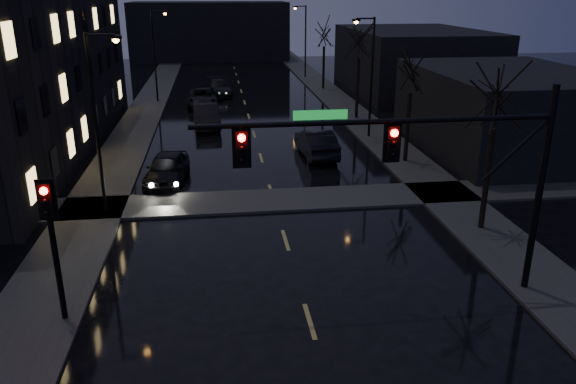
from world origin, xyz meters
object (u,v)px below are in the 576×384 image
object	(u,v)px
oncoming_car_a	(167,168)
oncoming_car_b	(206,116)
oncoming_car_d	(219,88)
lead_car	(316,143)
oncoming_car_c	(203,97)

from	to	relation	value
oncoming_car_a	oncoming_car_b	world-z (taller)	oncoming_car_b
oncoming_car_b	oncoming_car_d	world-z (taller)	oncoming_car_b
oncoming_car_a	oncoming_car_d	bearing A→B (deg)	90.65
oncoming_car_a	lead_car	world-z (taller)	lead_car
oncoming_car_b	oncoming_car_d	distance (m)	13.11
oncoming_car_a	lead_car	size ratio (longest dim) A/B	0.93
oncoming_car_c	lead_car	world-z (taller)	lead_car
lead_car	oncoming_car_b	bearing A→B (deg)	-55.86
oncoming_car_b	lead_car	world-z (taller)	oncoming_car_b
oncoming_car_a	oncoming_car_d	size ratio (longest dim) A/B	0.87
oncoming_car_a	oncoming_car_c	xyz separation A→B (m)	(1.64, 20.71, -0.03)
oncoming_car_d	lead_car	size ratio (longest dim) A/B	1.07
oncoming_car_d	oncoming_car_b	bearing A→B (deg)	-100.41
lead_car	oncoming_car_a	bearing A→B (deg)	20.68
oncoming_car_a	lead_car	bearing A→B (deg)	31.81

